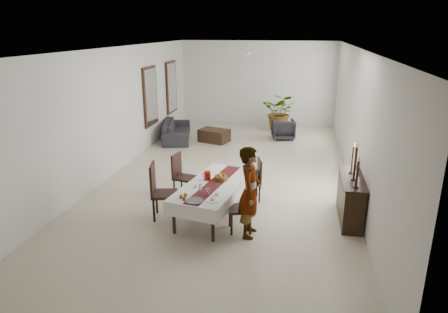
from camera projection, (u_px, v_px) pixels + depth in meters
floor at (230, 174)px, 10.43m from camera, size 6.00×12.00×0.00m
ceiling at (231, 48)px, 9.45m from camera, size 6.00×12.00×0.02m
wall_back at (258, 83)px, 15.54m from camera, size 6.00×0.02×3.20m
wall_front at (133, 226)px, 4.33m from camera, size 6.00×0.02×3.20m
wall_left at (118, 110)px, 10.49m from camera, size 0.02×12.00×3.20m
wall_right at (356, 119)px, 9.39m from camera, size 0.02×12.00×3.20m
dining_table_top at (215, 185)px, 8.01m from camera, size 1.28×2.27×0.04m
table_leg_fl at (174, 218)px, 7.35m from camera, size 0.07×0.07×0.62m
table_leg_fr at (213, 225)px, 7.07m from camera, size 0.07×0.07×0.62m
table_leg_bl at (217, 181)px, 9.15m from camera, size 0.07×0.07×0.62m
table_leg_br at (249, 185)px, 8.87m from camera, size 0.07×0.07×0.62m
tablecloth_top at (215, 184)px, 8.00m from camera, size 1.46×2.46×0.01m
tablecloth_drape_left at (192, 186)px, 8.23m from camera, size 0.44×2.26×0.27m
tablecloth_drape_right at (239, 193)px, 7.86m from camera, size 0.44×2.26×0.27m
tablecloth_drape_near at (189, 213)px, 7.03m from camera, size 1.04×0.21×0.27m
tablecloth_drape_far at (235, 172)px, 9.05m from camera, size 1.04×0.21×0.27m
table_runner at (215, 183)px, 8.00m from camera, size 0.72×2.25×0.00m
red_pitcher at (207, 176)px, 8.17m from camera, size 0.16×0.16×0.18m
pitcher_handle at (204, 175)px, 8.20m from camera, size 0.11×0.04×0.11m
wine_glass_near at (208, 191)px, 7.43m from camera, size 0.06×0.06×0.15m
wine_glass_mid at (200, 188)px, 7.57m from camera, size 0.06×0.06×0.15m
teacup_right at (217, 194)px, 7.42m from camera, size 0.08×0.08×0.05m
saucer_right at (217, 195)px, 7.43m from camera, size 0.13×0.13×0.01m
teacup_left at (196, 186)px, 7.81m from camera, size 0.08×0.08×0.05m
saucer_left at (196, 187)px, 7.82m from camera, size 0.13×0.13×0.01m
plate_near_right at (212, 201)px, 7.18m from camera, size 0.21×0.21×0.01m
bread_near_right at (212, 199)px, 7.18m from camera, size 0.08×0.08×0.08m
plate_near_left at (188, 193)px, 7.50m from camera, size 0.21×0.21×0.01m
plate_far_left at (212, 173)px, 8.53m from camera, size 0.21×0.21×0.01m
serving_tray at (194, 201)px, 7.17m from camera, size 0.32×0.32×0.02m
jam_jar_a at (184, 199)px, 7.21m from camera, size 0.06×0.06×0.07m
jam_jar_b at (181, 197)px, 7.29m from camera, size 0.06×0.06×0.07m
jam_jar_c at (185, 195)px, 7.35m from camera, size 0.06×0.06×0.07m
fruit_basket at (221, 178)px, 8.17m from camera, size 0.27×0.27×0.09m
fruit_red at (223, 175)px, 8.15m from camera, size 0.08×0.08×0.08m
fruit_green at (220, 174)px, 8.18m from camera, size 0.07×0.07×0.07m
fruit_yellow at (220, 176)px, 8.11m from camera, size 0.07×0.07×0.07m
chair_right_near_seat at (240, 209)px, 7.42m from camera, size 0.52×0.52×0.05m
chair_right_near_leg_fl at (250, 224)px, 7.34m from camera, size 0.05×0.05×0.42m
chair_right_near_leg_fr at (248, 216)px, 7.67m from camera, size 0.05×0.05×0.42m
chair_right_near_leg_bl at (232, 225)px, 7.32m from camera, size 0.05×0.05×0.42m
chair_right_near_leg_br at (230, 216)px, 7.65m from camera, size 0.05×0.05×0.42m
chair_right_near_back at (251, 194)px, 7.35m from camera, size 0.15×0.42×0.54m
chair_right_far_seat at (251, 182)px, 8.78m from camera, size 0.50×0.50×0.05m
chair_right_far_leg_fl at (259, 194)px, 8.71m from camera, size 0.05×0.05×0.39m
chair_right_far_leg_fr at (257, 188)px, 9.02m from camera, size 0.05×0.05×0.39m
chair_right_far_leg_bl at (245, 194)px, 8.68m from camera, size 0.05×0.05×0.39m
chair_right_far_leg_br at (243, 189)px, 8.99m from camera, size 0.05×0.05×0.39m
chair_right_far_back at (260, 170)px, 8.72m from camera, size 0.15×0.39×0.51m
chair_left_near_seat at (165, 194)px, 7.93m from camera, size 0.57×0.57×0.05m
chair_left_near_leg_fl at (157, 202)px, 8.19m from camera, size 0.06×0.06×0.48m
chair_left_near_leg_fr at (154, 211)px, 7.82m from camera, size 0.06×0.06×0.48m
chair_left_near_leg_bl at (176, 202)px, 8.20m from camera, size 0.06×0.06×0.48m
chair_left_near_leg_br at (174, 211)px, 7.83m from camera, size 0.06×0.06×0.48m
chair_left_near_back at (153, 179)px, 7.82m from camera, size 0.14×0.48×0.61m
chair_left_far_seat at (184, 178)px, 9.00m from camera, size 0.49×0.49×0.05m
chair_left_far_leg_fl at (182, 183)px, 9.28m from camera, size 0.05×0.05×0.41m
chair_left_far_leg_fr at (174, 189)px, 8.98m from camera, size 0.05×0.05×0.41m
chair_left_far_leg_bl at (194, 186)px, 9.15m from camera, size 0.05×0.05×0.41m
chair_left_far_leg_br at (187, 191)px, 8.86m from camera, size 0.05×0.05×0.41m
chair_left_far_back at (176, 165)px, 8.98m from camera, size 0.13×0.41×0.53m
woman at (250, 192)px, 7.14m from camera, size 0.42×0.63×1.69m
sideboard_body at (350, 199)px, 7.87m from camera, size 0.38×1.43×0.86m
sideboard_top at (353, 178)px, 7.74m from camera, size 0.42×1.49×0.03m
candlestick_near_base at (356, 187)px, 7.24m from camera, size 0.10×0.10×0.03m
candlestick_near_shaft at (357, 174)px, 7.16m from camera, size 0.05×0.05×0.48m
candlestick_near_candle at (359, 159)px, 7.07m from camera, size 0.03×0.03×0.08m
candlestick_mid_base at (353, 179)px, 7.59m from camera, size 0.10×0.10×0.03m
candlestick_mid_shaft at (355, 163)px, 7.49m from camera, size 0.05×0.05×0.62m
candlestick_mid_candle at (357, 145)px, 7.39m from camera, size 0.03×0.03×0.08m
candlestick_far_base at (351, 173)px, 7.95m from camera, size 0.10×0.10×0.03m
candlestick_far_shaft at (353, 159)px, 7.87m from camera, size 0.05×0.05×0.53m
candlestick_far_candle at (354, 145)px, 7.77m from camera, size 0.03×0.03×0.08m
sofa at (177, 130)px, 13.65m from camera, size 1.37×2.33×0.64m
armchair at (283, 129)px, 13.69m from camera, size 0.87×0.88×0.68m
coffee_table at (214, 136)px, 13.38m from camera, size 1.10×0.89×0.42m
potted_plant at (280, 112)px, 14.78m from camera, size 1.46×1.35×1.38m
mirror_frame_near at (150, 96)px, 12.53m from camera, size 0.06×1.05×1.85m
mirror_glass_near at (151, 96)px, 12.53m from camera, size 0.01×0.90×1.70m
mirror_frame_far at (171, 87)px, 14.49m from camera, size 0.06×1.05×1.85m
mirror_glass_far at (172, 87)px, 14.49m from camera, size 0.01×0.90×1.70m
fan_rod at (248, 47)px, 12.28m from camera, size 0.04×0.04×0.20m
fan_hub at (248, 53)px, 12.34m from camera, size 0.16×0.16×0.08m
fan_blade_n at (249, 53)px, 12.67m from camera, size 0.10×0.55×0.01m
fan_blade_s at (246, 54)px, 12.01m from camera, size 0.10×0.55×0.01m
fan_blade_e at (259, 54)px, 12.28m from camera, size 0.55×0.10×0.01m
fan_blade_w at (237, 53)px, 12.41m from camera, size 0.55×0.10×0.01m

